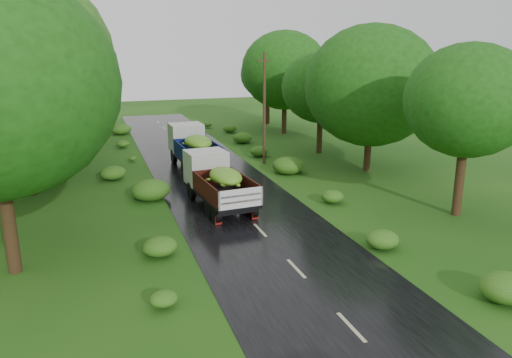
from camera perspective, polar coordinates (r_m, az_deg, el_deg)
name	(u,v)px	position (r m, az deg, el deg)	size (l,w,h in m)	color
ground	(351,328)	(15.03, 10.82, -16.33)	(120.00, 120.00, 0.00)	#15420E
road	(286,258)	(19.00, 3.43, -8.96)	(6.50, 80.00, 0.02)	black
road_lines	(276,247)	(19.85, 2.35, -7.81)	(0.12, 69.60, 0.00)	#BFB78C
truck_near	(217,179)	(24.45, -4.47, 0.00)	(2.52, 5.93, 2.43)	black
truck_far	(193,146)	(32.15, -7.20, 3.81)	(2.43, 6.23, 2.58)	black
utility_pole	(264,108)	(32.71, 0.96, 8.16)	(1.21, 0.55, 7.25)	#382616
trees_left	(14,60)	(33.42, -25.92, 12.10)	(7.17, 33.77, 9.94)	black
trees_right	(326,81)	(36.53, 8.05, 11.01)	(4.27, 31.46, 7.26)	black
shrubs	(224,186)	(26.94, -3.67, -0.79)	(11.90, 44.00, 0.70)	#295C15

